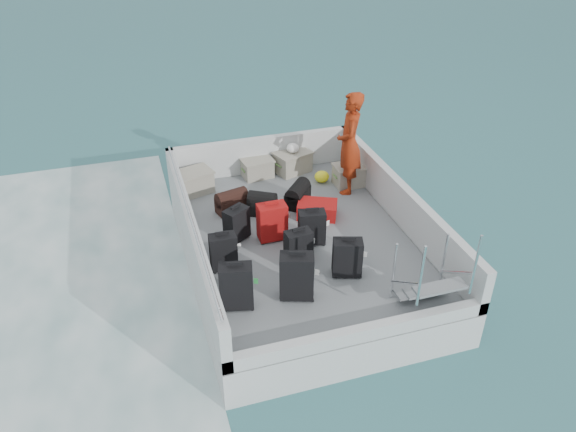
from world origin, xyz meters
name	(u,v)px	position (x,y,z in m)	size (l,w,h in m)	color
ground	(300,267)	(0.00, 0.00, 0.00)	(160.00, 160.00, 0.00)	#16494F
ferry_hull	(300,252)	(0.00, 0.00, 0.30)	(3.60, 5.00, 0.60)	silver
deck	(301,237)	(0.00, 0.00, 0.61)	(3.30, 4.70, 0.02)	gray
deck_fittings	(329,224)	(0.35, -0.32, 0.99)	(3.60, 5.00, 0.90)	#BBC0C0
suitcase_0	(236,287)	(-1.36, -1.36, 0.96)	(0.44, 0.25, 0.68)	black
suitcase_1	(223,252)	(-1.35, -0.47, 0.91)	(0.39, 0.22, 0.59)	black
suitcase_2	(237,224)	(-0.99, 0.22, 0.90)	(0.39, 0.23, 0.57)	black
suitcase_3	(297,277)	(-0.53, -1.41, 0.97)	(0.46, 0.27, 0.70)	black
suitcase_4	(298,248)	(-0.27, -0.69, 0.91)	(0.39, 0.23, 0.58)	black
suitcase_5	(272,222)	(-0.45, 0.08, 0.93)	(0.45, 0.27, 0.63)	#A60C13
suitcase_6	(347,258)	(0.33, -1.14, 0.91)	(0.42, 0.25, 0.59)	black
suitcase_7	(312,228)	(0.10, -0.24, 0.91)	(0.42, 0.24, 0.58)	black
suitcase_8	(317,209)	(0.47, 0.51, 0.75)	(0.43, 0.66, 0.26)	#A60C13
duffel_0	(232,204)	(-0.88, 1.08, 0.78)	(0.53, 0.30, 0.32)	black
duffel_1	(262,206)	(-0.40, 0.86, 0.78)	(0.47, 0.30, 0.32)	black
duffel_2	(298,196)	(0.27, 0.98, 0.78)	(0.55, 0.30, 0.32)	black
crate_0	(193,183)	(-1.41, 1.96, 0.82)	(0.65, 0.45, 0.39)	gray
crate_1	(258,169)	(-0.14, 2.20, 0.79)	(0.55, 0.38, 0.33)	gray
crate_2	(293,163)	(0.57, 2.20, 0.81)	(0.64, 0.44, 0.39)	gray
crate_3	(351,176)	(1.45, 1.39, 0.80)	(0.60, 0.42, 0.36)	gray
yellow_bag	(322,177)	(0.96, 1.64, 0.73)	(0.28, 0.26, 0.22)	yellow
white_bag	(293,149)	(0.57, 2.20, 1.10)	(0.24, 0.24, 0.18)	white
passenger	(349,143)	(1.30, 1.21, 1.55)	(0.69, 0.44, 1.87)	red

